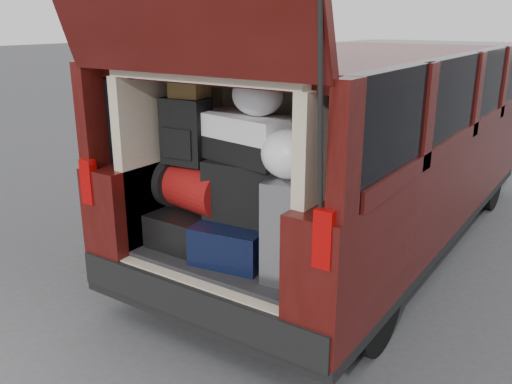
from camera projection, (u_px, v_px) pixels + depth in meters
ground at (227, 335)px, 3.64m from camera, size 80.00×80.00×0.00m
minivan at (351, 151)px, 4.83m from camera, size 1.90×5.35×2.77m
load_floor at (250, 283)px, 3.78m from camera, size 1.24×1.05×0.55m
black_hardshell at (193, 225)px, 3.77m from camera, size 0.42×0.57×0.23m
navy_hardshell at (240, 238)px, 3.53m from camera, size 0.54×0.63×0.25m
silver_roller at (295, 228)px, 3.19m from camera, size 0.29×0.43×0.62m
red_duffel at (198, 188)px, 3.66m from camera, size 0.56×0.41×0.33m
black_soft_case at (249, 191)px, 3.45m from camera, size 0.56×0.37×0.38m
backpack at (186, 131)px, 3.56m from camera, size 0.32×0.21×0.44m
twotone_duffel at (247, 137)px, 3.40m from camera, size 0.70×0.44×0.29m
grocery_sack_lower at (189, 82)px, 3.47m from camera, size 0.24×0.20×0.20m
plastic_bag_center at (258, 95)px, 3.25m from camera, size 0.34×0.32×0.26m
plastic_bag_right at (289, 154)px, 3.05m from camera, size 0.35×0.33×0.28m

